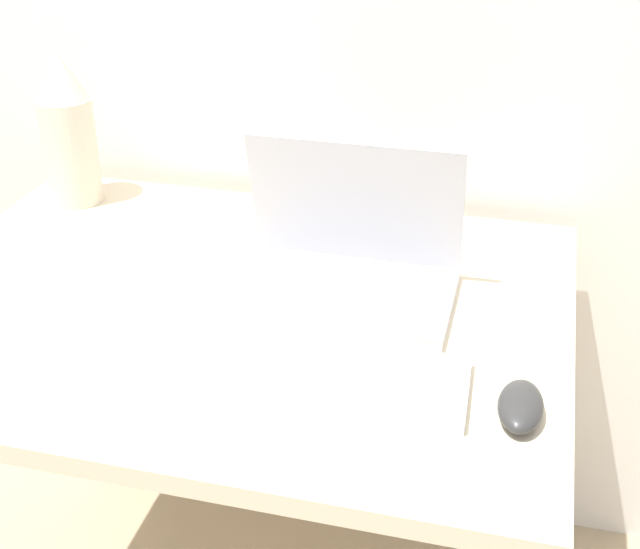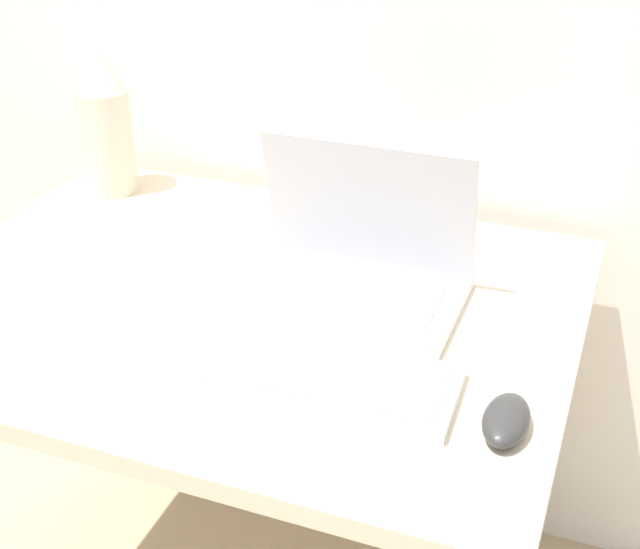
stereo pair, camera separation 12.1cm
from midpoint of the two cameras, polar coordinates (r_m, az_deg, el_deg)
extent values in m
cube|color=beige|center=(1.37, -2.60, -1.92)|extent=(1.02, 0.78, 0.03)
cylinder|color=beige|center=(2.00, -10.58, -3.87)|extent=(0.05, 0.05, 0.70)
cylinder|color=beige|center=(1.77, 15.97, -9.48)|extent=(0.05, 0.05, 0.70)
cube|color=silver|center=(1.35, 4.57, -1.41)|extent=(0.33, 0.22, 0.02)
cube|color=#B7B7BC|center=(1.33, 4.45, -1.21)|extent=(0.27, 0.12, 0.00)
cube|color=silver|center=(1.36, 5.73, 4.41)|extent=(0.33, 0.06, 0.22)
cube|color=black|center=(1.37, 5.86, 4.68)|extent=(0.29, 0.05, 0.18)
cube|color=silver|center=(1.18, 0.69, -6.28)|extent=(0.46, 0.17, 0.02)
cube|color=#B2B2B2|center=(1.17, 0.69, -5.87)|extent=(0.42, 0.14, 0.00)
ellipsoid|color=#2D2D2D|center=(1.12, 14.94, -9.09)|extent=(0.06, 0.11, 0.03)
cylinder|color=beige|center=(1.72, -11.51, 8.30)|extent=(0.10, 0.10, 0.20)
cone|color=beige|center=(1.68, -11.98, 12.78)|extent=(0.09, 0.09, 0.08)
camera|label=1|loc=(0.06, -87.14, 1.58)|focal=50.00mm
camera|label=2|loc=(0.06, 92.86, -1.58)|focal=50.00mm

